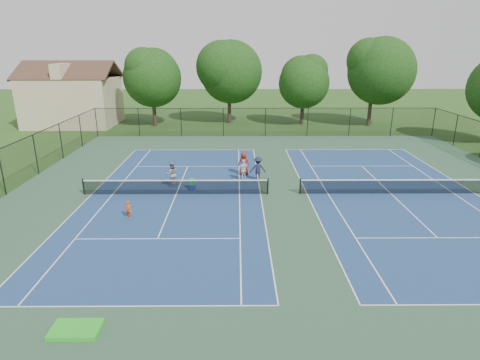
{
  "coord_description": "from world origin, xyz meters",
  "views": [
    {
      "loc": [
        -3.02,
        -24.44,
        9.05
      ],
      "look_at": [
        -2.86,
        -1.0,
        1.3
      ],
      "focal_mm": 30.0,
      "sensor_mm": 36.0,
      "label": 1
    }
  ],
  "objects_px": {
    "tree_back_b": "(229,69)",
    "tree_back_c": "(304,79)",
    "bystander_a": "(243,170)",
    "ball_crate": "(192,187)",
    "bystander_b": "(258,169)",
    "child_player": "(128,210)",
    "tree_back_a": "(152,75)",
    "ball_hopper": "(192,182)",
    "bystander_c": "(244,164)",
    "tree_back_d": "(374,68)",
    "instructor": "(172,174)",
    "clapboard_house": "(73,99)"
  },
  "relations": [
    {
      "from": "tree_back_b",
      "to": "ball_crate",
      "type": "height_order",
      "value": "tree_back_b"
    },
    {
      "from": "tree_back_b",
      "to": "bystander_a",
      "type": "height_order",
      "value": "tree_back_b"
    },
    {
      "from": "tree_back_a",
      "to": "ball_crate",
      "type": "relative_size",
      "value": 21.99
    },
    {
      "from": "tree_back_a",
      "to": "child_player",
      "type": "distance_m",
      "value": 28.58
    },
    {
      "from": "bystander_b",
      "to": "tree_back_b",
      "type": "bearing_deg",
      "value": -85.75
    },
    {
      "from": "child_player",
      "to": "bystander_a",
      "type": "xyz_separation_m",
      "value": [
        6.51,
        6.59,
        0.28
      ]
    },
    {
      "from": "tree_back_a",
      "to": "instructor",
      "type": "xyz_separation_m",
      "value": [
        5.51,
        -22.37,
        -5.16
      ]
    },
    {
      "from": "tree_back_b",
      "to": "child_player",
      "type": "height_order",
      "value": "tree_back_b"
    },
    {
      "from": "bystander_b",
      "to": "bystander_c",
      "type": "xyz_separation_m",
      "value": [
        -0.99,
        1.27,
        0.01
      ]
    },
    {
      "from": "bystander_a",
      "to": "ball_crate",
      "type": "relative_size",
      "value": 3.75
    },
    {
      "from": "tree_back_c",
      "to": "ball_hopper",
      "type": "distance_m",
      "value": 26.9
    },
    {
      "from": "tree_back_b",
      "to": "tree_back_c",
      "type": "xyz_separation_m",
      "value": [
        9.0,
        -1.0,
        -1.11
      ]
    },
    {
      "from": "tree_back_a",
      "to": "bystander_b",
      "type": "bearing_deg",
      "value": -61.54
    },
    {
      "from": "clapboard_house",
      "to": "bystander_a",
      "type": "xyz_separation_m",
      "value": [
        20.42,
        -22.17,
        -2.31
      ]
    },
    {
      "from": "tree_back_c",
      "to": "tree_back_b",
      "type": "bearing_deg",
      "value": 173.66
    },
    {
      "from": "child_player",
      "to": "bystander_c",
      "type": "height_order",
      "value": "bystander_c"
    },
    {
      "from": "tree_back_a",
      "to": "clapboard_house",
      "type": "height_order",
      "value": "tree_back_a"
    },
    {
      "from": "bystander_b",
      "to": "ball_crate",
      "type": "distance_m",
      "value": 4.94
    },
    {
      "from": "bystander_c",
      "to": "bystander_a",
      "type": "bearing_deg",
      "value": 86.85
    },
    {
      "from": "tree_back_d",
      "to": "child_player",
      "type": "bearing_deg",
      "value": -128.51
    },
    {
      "from": "ball_hopper",
      "to": "tree_back_a",
      "type": "bearing_deg",
      "value": 106.78
    },
    {
      "from": "ball_crate",
      "to": "bystander_b",
      "type": "bearing_deg",
      "value": 22.99
    },
    {
      "from": "tree_back_c",
      "to": "bystander_c",
      "type": "distance_m",
      "value": 22.64
    },
    {
      "from": "tree_back_b",
      "to": "ball_hopper",
      "type": "relative_size",
      "value": 23.53
    },
    {
      "from": "tree_back_c",
      "to": "bystander_c",
      "type": "xyz_separation_m",
      "value": [
        -7.54,
        -20.84,
        -4.6
      ]
    },
    {
      "from": "child_player",
      "to": "ball_hopper",
      "type": "relative_size",
      "value": 2.33
    },
    {
      "from": "tree_back_c",
      "to": "bystander_a",
      "type": "relative_size",
      "value": 5.38
    },
    {
      "from": "tree_back_b",
      "to": "tree_back_c",
      "type": "bearing_deg",
      "value": -6.34
    },
    {
      "from": "child_player",
      "to": "bystander_b",
      "type": "relative_size",
      "value": 0.57
    },
    {
      "from": "tree_back_d",
      "to": "clapboard_house",
      "type": "relative_size",
      "value": 0.96
    },
    {
      "from": "bystander_a",
      "to": "ball_crate",
      "type": "height_order",
      "value": "bystander_a"
    },
    {
      "from": "tree_back_a",
      "to": "child_player",
      "type": "xyz_separation_m",
      "value": [
        3.91,
        -27.76,
        -5.54
      ]
    },
    {
      "from": "ball_hopper",
      "to": "tree_back_b",
      "type": "bearing_deg",
      "value": 85.3
    },
    {
      "from": "clapboard_house",
      "to": "instructor",
      "type": "bearing_deg",
      "value": -56.42
    },
    {
      "from": "tree_back_b",
      "to": "ball_crate",
      "type": "xyz_separation_m",
      "value": [
        -2.06,
        -25.02,
        -6.43
      ]
    },
    {
      "from": "child_player",
      "to": "bystander_c",
      "type": "distance_m",
      "value": 10.28
    },
    {
      "from": "clapboard_house",
      "to": "tree_back_d",
      "type": "bearing_deg",
      "value": -1.59
    },
    {
      "from": "bystander_c",
      "to": "ball_crate",
      "type": "distance_m",
      "value": 4.79
    },
    {
      "from": "tree_back_d",
      "to": "instructor",
      "type": "xyz_separation_m",
      "value": [
        -20.49,
        -22.37,
        -5.95
      ]
    },
    {
      "from": "tree_back_d",
      "to": "instructor",
      "type": "distance_m",
      "value": 30.91
    },
    {
      "from": "tree_back_d",
      "to": "clapboard_house",
      "type": "bearing_deg",
      "value": 178.41
    },
    {
      "from": "instructor",
      "to": "bystander_a",
      "type": "bearing_deg",
      "value": 174.29
    },
    {
      "from": "child_player",
      "to": "instructor",
      "type": "relative_size",
      "value": 0.57
    },
    {
      "from": "bystander_c",
      "to": "ball_crate",
      "type": "bearing_deg",
      "value": 40.58
    },
    {
      "from": "bystander_b",
      "to": "child_player",
      "type": "bearing_deg",
      "value": 39.67
    },
    {
      "from": "child_player",
      "to": "bystander_b",
      "type": "distance_m",
      "value": 10.05
    },
    {
      "from": "child_player",
      "to": "tree_back_b",
      "type": "bearing_deg",
      "value": 99.04
    },
    {
      "from": "instructor",
      "to": "tree_back_d",
      "type": "bearing_deg",
      "value": -151.87
    },
    {
      "from": "child_player",
      "to": "bystander_a",
      "type": "relative_size",
      "value": 0.64
    },
    {
      "from": "tree_back_d",
      "to": "bystander_b",
      "type": "height_order",
      "value": "tree_back_d"
    }
  ]
}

